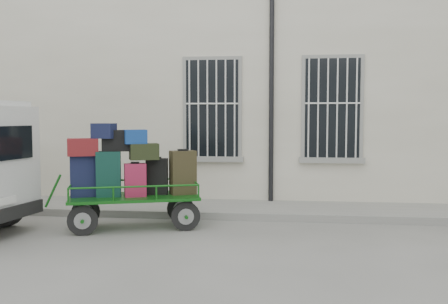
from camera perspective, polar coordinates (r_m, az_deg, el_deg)
ground at (r=8.69m, az=-1.47°, el=-9.64°), size 80.00×80.00×0.00m
building at (r=13.95m, az=1.75°, el=7.90°), size 24.00×5.15×6.00m
sidewalk at (r=10.81m, az=0.19°, el=-6.53°), size 24.00×1.70×0.15m
luggage_cart at (r=9.32m, az=-10.75°, el=-2.59°), size 2.77×1.74×1.94m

